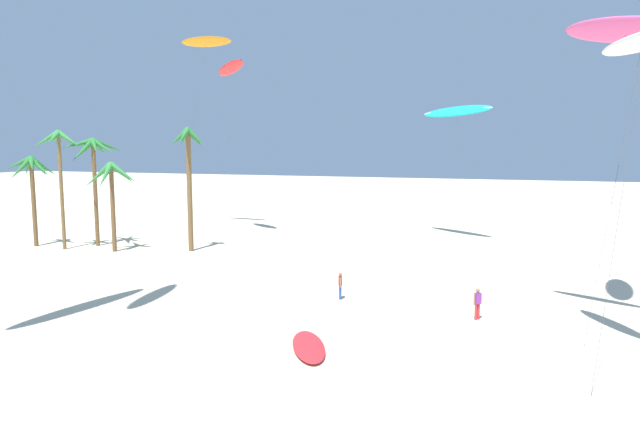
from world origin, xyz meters
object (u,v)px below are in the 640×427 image
Objects in this scene: palm_tree_4 at (188,157)px; flying_kite_5 at (206,42)px; flying_kite_3 at (456,111)px; flying_kite_0 at (231,68)px; palm_tree_0 at (32,172)px; person_foreground_walker at (477,302)px; grounded_kite_0 at (309,346)px; palm_tree_1 at (94,155)px; palm_tree_2 at (59,149)px; person_near_left at (340,284)px; palm_tree_3 at (112,180)px; flying_kite_7 at (625,30)px.

flying_kite_5 is (-5.24, 12.41, 11.78)m from palm_tree_4.
flying_kite_0 is at bearing -168.75° from flying_kite_3.
person_foreground_walker is (38.42, -9.19, -5.67)m from palm_tree_0.
flying_kite_5 is 4.80× the size of grounded_kite_0.
flying_kite_0 reaches higher than palm_tree_1.
flying_kite_5 is at bearing 126.24° from grounded_kite_0.
palm_tree_1 is 9.22m from palm_tree_4.
palm_tree_2 reaches higher than person_near_left.
palm_tree_1 is 17.83m from flying_kite_5.
flying_kite_5 is (0.74, 14.64, 13.66)m from palm_tree_3.
palm_tree_0 is at bearing 153.26° from grounded_kite_0.
flying_kite_7 is (30.17, -11.05, 6.28)m from palm_tree_4.
flying_kite_0 reaches higher than palm_tree_0.
palm_tree_3 reaches higher than grounded_kite_0.
flying_kite_0 is at bearing 47.92° from palm_tree_1.
flying_kite_5 reaches higher than flying_kite_7.
grounded_kite_0 is (17.32, -18.38, -7.79)m from palm_tree_4.
person_foreground_walker is at bearing -17.35° from palm_tree_3.
palm_tree_1 is at bearing 165.07° from flying_kite_7.
flying_kite_3 is at bearing 24.13° from palm_tree_0.
flying_kite_7 is at bearing -68.31° from flying_kite_3.
flying_kite_3 is 0.84× the size of flying_kite_7.
palm_tree_2 is 11.16m from palm_tree_4.
flying_kite_3 is 33.88m from grounded_kite_0.
palm_tree_3 is at bearing -92.90° from flying_kite_5.
palm_tree_4 is 0.61× the size of flying_kite_0.
palm_tree_0 is 5.65m from palm_tree_1.
grounded_kite_0 is (31.63, -15.94, -6.44)m from palm_tree_0.
palm_tree_0 reaches higher than person_foreground_walker.
person_near_left is (25.54, -9.69, -7.24)m from palm_tree_1.
palm_tree_1 is 1.26× the size of palm_tree_3.
flying_kite_5 is 42.35m from person_foreground_walker.
palm_tree_4 reaches higher than person_near_left.
palm_tree_4 is 6.32× the size of person_foreground_walker.
palm_tree_3 is 4.78× the size of person_near_left.
palm_tree_2 is 0.68× the size of flying_kite_7.
flying_kite_0 is 1.35× the size of flying_kite_3.
flying_kite_7 reaches higher than flying_kite_3.
palm_tree_4 reaches higher than grounded_kite_0.
palm_tree_4 is at bearing -86.10° from flying_kite_0.
palm_tree_3 is at bearing 1.43° from palm_tree_0.
flying_kite_5 is 1.34× the size of flying_kite_7.
person_near_left is (21.58, -22.65, -18.84)m from flying_kite_5.
flying_kite_3 is at bearing 27.08° from palm_tree_2.
palm_tree_0 reaches higher than palm_tree_3.
grounded_kite_0 is at bearing -46.69° from palm_tree_4.
palm_tree_3 is 1.80× the size of grounded_kite_0.
palm_tree_4 is 2.47× the size of grounded_kite_0.
person_foreground_walker is at bearing -25.75° from palm_tree_4.
palm_tree_4 is at bearing -67.11° from flying_kite_5.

